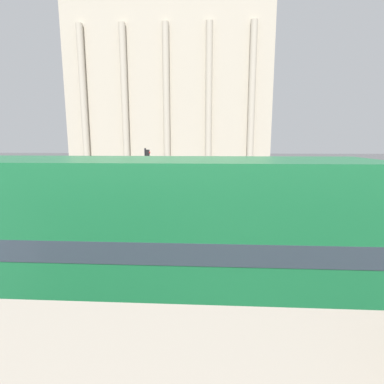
# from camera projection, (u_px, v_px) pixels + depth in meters

# --- Properties ---
(double_decker_bus) EXTENTS (11.36, 2.70, 4.18)m
(double_decker_bus) POSITION_uv_depth(u_px,v_px,m) (122.00, 238.00, 6.99)
(double_decker_bus) COLOR black
(double_decker_bus) RESTS_ON ground_plane
(plaza_building_left) EXTENTS (28.90, 17.12, 23.48)m
(plaza_building_left) POSITION_uv_depth(u_px,v_px,m) (174.00, 94.00, 47.89)
(plaza_building_left) COLOR #B2A893
(plaza_building_left) RESTS_ON ground_plane
(traffic_light_near) EXTENTS (0.42, 0.24, 3.58)m
(traffic_light_near) POSITION_uv_depth(u_px,v_px,m) (259.00, 198.00, 11.68)
(traffic_light_near) COLOR black
(traffic_light_near) RESTS_ON ground_plane
(traffic_light_mid) EXTENTS (0.42, 0.24, 4.02)m
(traffic_light_mid) POSITION_uv_depth(u_px,v_px,m) (147.00, 169.00, 20.80)
(traffic_light_mid) COLOR black
(traffic_light_mid) RESTS_ON ground_plane
(car_navy) EXTENTS (4.20, 1.93, 1.35)m
(car_navy) POSITION_uv_depth(u_px,v_px,m) (207.00, 205.00, 18.14)
(car_navy) COLOR black
(car_navy) RESTS_ON ground_plane
(car_silver) EXTENTS (4.20, 1.93, 1.35)m
(car_silver) POSITION_uv_depth(u_px,v_px,m) (173.00, 191.00, 23.18)
(car_silver) COLOR black
(car_silver) RESTS_ON ground_plane
(pedestrian_grey) EXTENTS (0.32, 0.32, 1.72)m
(pedestrian_grey) POSITION_uv_depth(u_px,v_px,m) (187.00, 171.00, 34.77)
(pedestrian_grey) COLOR #282B33
(pedestrian_grey) RESTS_ON ground_plane
(pedestrian_white) EXTENTS (0.32, 0.32, 1.62)m
(pedestrian_white) POSITION_uv_depth(u_px,v_px,m) (46.00, 223.00, 13.37)
(pedestrian_white) COLOR #282B33
(pedestrian_white) RESTS_ON ground_plane
(pedestrian_olive) EXTENTS (0.32, 0.32, 1.73)m
(pedestrian_olive) POSITION_uv_depth(u_px,v_px,m) (252.00, 173.00, 32.34)
(pedestrian_olive) COLOR #282B33
(pedestrian_olive) RESTS_ON ground_plane
(pedestrian_yellow) EXTENTS (0.32, 0.32, 1.73)m
(pedestrian_yellow) POSITION_uv_depth(u_px,v_px,m) (153.00, 173.00, 32.90)
(pedestrian_yellow) COLOR #282B33
(pedestrian_yellow) RESTS_ON ground_plane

